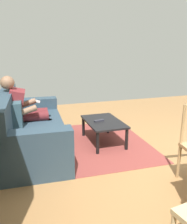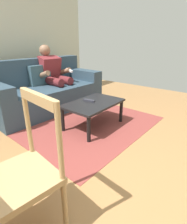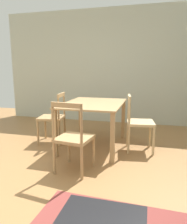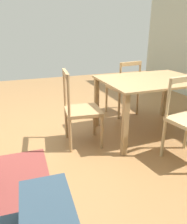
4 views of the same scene
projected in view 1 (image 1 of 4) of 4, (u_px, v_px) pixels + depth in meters
The scene contains 6 objects.
ground_plane at pixel (186, 171), 3.02m from camera, with size 8.23×8.23×0.00m, color #9E7042.
couch at pixel (28, 130), 3.56m from camera, with size 2.09×1.04×0.90m.
person_lounging at pixel (25, 110), 3.71m from camera, with size 0.61×0.89×1.14m.
coffee_table at pixel (104, 124), 3.86m from camera, with size 0.87×0.56×0.38m.
tv_remote at pixel (99, 121), 3.81m from camera, with size 0.05×0.17×0.02m, color #2D2D38.
area_rug at pixel (103, 142), 3.94m from camera, with size 2.00×1.40×0.01m, color brown.
Camera 1 is at (-2.20, 1.98, 1.55)m, focal length 37.23 mm.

